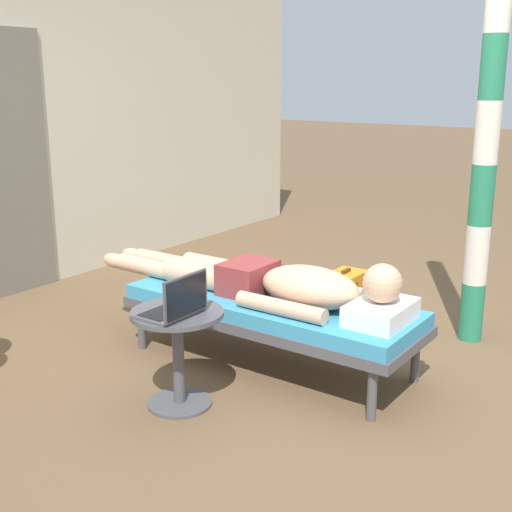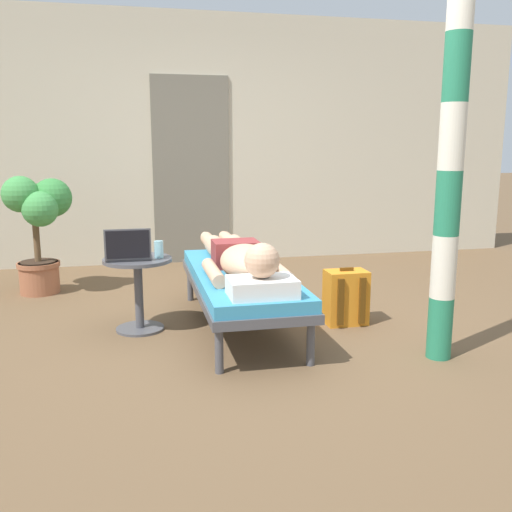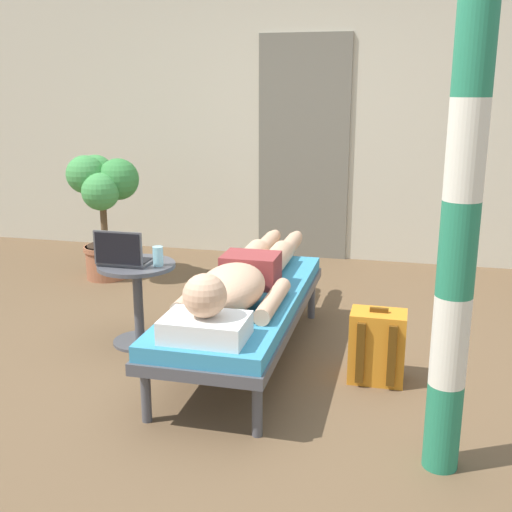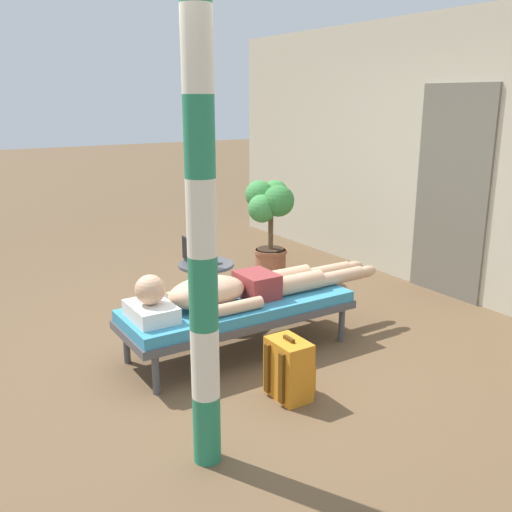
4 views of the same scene
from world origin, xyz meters
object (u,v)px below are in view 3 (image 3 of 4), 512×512
(potted_plant, at_px, (104,196))
(porch_post, at_px, (466,150))
(person_reclining, at_px, (243,278))
(side_table, at_px, (138,289))
(drink_glass, at_px, (158,256))
(backpack, at_px, (377,347))
(lounge_chair, at_px, (244,305))
(laptop, at_px, (123,256))

(potted_plant, bearing_deg, porch_post, -39.51)
(person_reclining, height_order, side_table, person_reclining)
(drink_glass, height_order, backpack, drink_glass)
(drink_glass, relative_size, potted_plant, 0.11)
(lounge_chair, bearing_deg, potted_plant, 139.29)
(drink_glass, bearing_deg, porch_post, -29.41)
(side_table, xyz_separation_m, potted_plant, (-0.84, 1.24, 0.35))
(person_reclining, relative_size, potted_plant, 2.07)
(lounge_chair, relative_size, laptop, 5.82)
(backpack, relative_size, porch_post, 0.16)
(lounge_chair, distance_m, side_table, 0.72)
(drink_glass, bearing_deg, side_table, 175.92)
(side_table, distance_m, porch_post, 2.27)
(side_table, bearing_deg, drink_glass, -4.08)
(potted_plant, height_order, porch_post, porch_post)
(side_table, xyz_separation_m, porch_post, (1.81, -0.95, 0.99))
(lounge_chair, relative_size, potted_plant, 1.72)
(backpack, bearing_deg, drink_glass, 173.03)
(laptop, bearing_deg, potted_plant, 121.13)
(person_reclining, relative_size, drink_glass, 18.14)
(person_reclining, height_order, backpack, person_reclining)
(laptop, distance_m, porch_post, 2.21)
(lounge_chair, bearing_deg, person_reclining, -90.00)
(lounge_chair, relative_size, backpack, 4.26)
(laptop, bearing_deg, lounge_chair, -3.36)
(person_reclining, distance_m, drink_glass, 0.58)
(drink_glass, bearing_deg, laptop, -169.06)
(lounge_chair, distance_m, drink_glass, 0.62)
(drink_glass, bearing_deg, lounge_chair, -8.70)
(lounge_chair, height_order, potted_plant, potted_plant)
(person_reclining, bearing_deg, lounge_chair, 90.00)
(laptop, height_order, drink_glass, laptop)
(side_table, distance_m, backpack, 1.51)
(backpack, bearing_deg, potted_plant, 148.78)
(laptop, bearing_deg, person_reclining, -5.19)
(potted_plant, bearing_deg, laptop, -58.87)
(lounge_chair, relative_size, person_reclining, 0.83)
(backpack, bearing_deg, porch_post, -67.58)
(laptop, bearing_deg, drink_glass, 10.94)
(person_reclining, xyz_separation_m, backpack, (0.78, -0.05, -0.32))
(side_table, height_order, potted_plant, potted_plant)
(potted_plant, relative_size, porch_post, 0.39)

